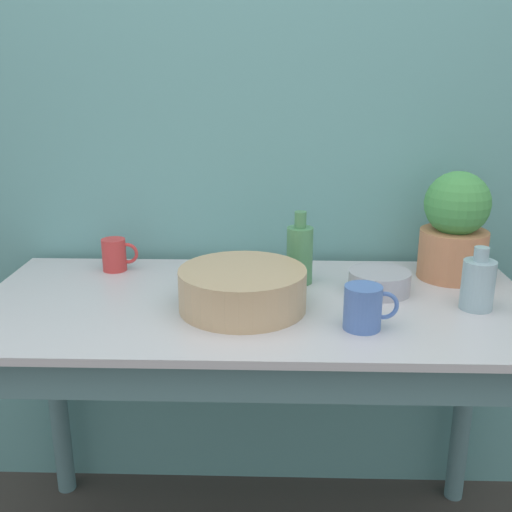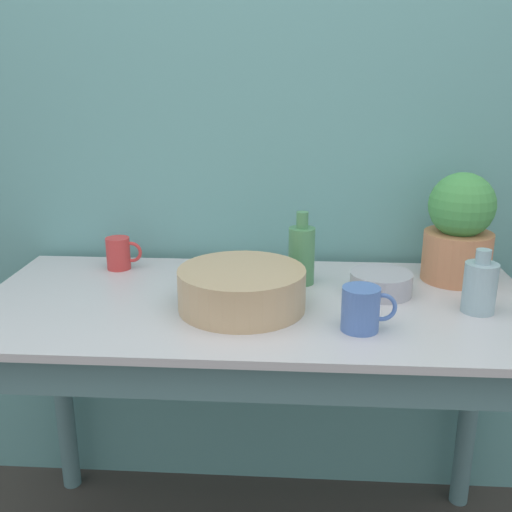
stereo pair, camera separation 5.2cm
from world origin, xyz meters
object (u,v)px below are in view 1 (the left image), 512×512
object	(u,v)px
bowl_wash_large	(243,289)
bottle_tall	(300,253)
potted_plant	(455,227)
mug_red	(115,255)
bottle_short	(478,283)
mug_blue	(364,307)
bowl_small_steel	(379,282)

from	to	relation	value
bowl_wash_large	bottle_tall	bearing A→B (deg)	52.74
potted_plant	mug_red	size ratio (longest dim) A/B	2.85
bowl_wash_large	bottle_short	distance (m)	0.58
mug_red	bottle_short	bearing A→B (deg)	-15.48
bowl_wash_large	mug_blue	xyz separation A→B (m)	(0.28, -0.11, 0.00)
mug_blue	bowl_small_steel	world-z (taller)	mug_blue
bottle_short	mug_blue	bearing A→B (deg)	-156.70
bowl_wash_large	mug_blue	distance (m)	0.30
bowl_wash_large	bottle_tall	size ratio (longest dim) A/B	1.56
mug_blue	mug_red	xyz separation A→B (m)	(-0.68, 0.40, -0.00)
bottle_short	bowl_small_steel	xyz separation A→B (m)	(-0.22, 0.11, -0.04)
bottle_short	mug_red	bearing A→B (deg)	164.52
bowl_small_steel	mug_blue	bearing A→B (deg)	-107.79
mug_red	bowl_small_steel	xyz separation A→B (m)	(0.75, -0.16, -0.02)
bowl_wash_large	bottle_short	size ratio (longest dim) A/B	1.98
mug_red	potted_plant	bearing A→B (deg)	-2.04
bottle_short	mug_blue	xyz separation A→B (m)	(-0.30, -0.13, -0.01)
potted_plant	mug_blue	xyz separation A→B (m)	(-0.30, -0.36, -0.10)
potted_plant	bowl_wash_large	distance (m)	0.64
mug_blue	mug_red	world-z (taller)	mug_blue
bottle_tall	bowl_small_steel	distance (m)	0.23
potted_plant	mug_red	bearing A→B (deg)	177.96
bowl_wash_large	mug_blue	world-z (taller)	same
mug_red	bowl_wash_large	bearing A→B (deg)	-36.17
potted_plant	bowl_wash_large	size ratio (longest dim) A/B	0.97
bottle_tall	mug_blue	bearing A→B (deg)	-66.30
bottle_short	mug_red	world-z (taller)	bottle_short
bottle_tall	bottle_short	distance (m)	0.47
potted_plant	bowl_small_steel	size ratio (longest dim) A/B	1.86
bottle_tall	mug_red	size ratio (longest dim) A/B	1.90
potted_plant	mug_blue	bearing A→B (deg)	-129.64
bowl_wash_large	bowl_small_steel	bearing A→B (deg)	19.15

